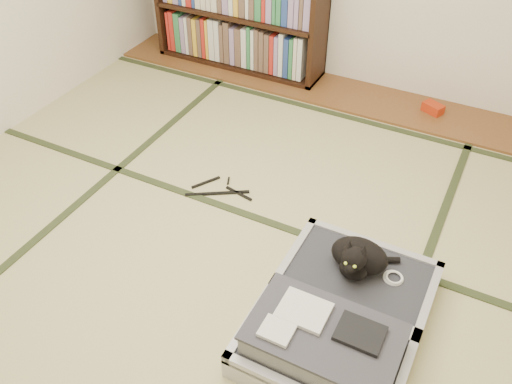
% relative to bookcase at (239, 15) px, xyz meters
% --- Properties ---
extents(floor, '(4.50, 4.50, 0.00)m').
position_rel_bookcase_xyz_m(floor, '(0.99, -2.07, -0.45)').
color(floor, '#BCBD7E').
rests_on(floor, ground).
extents(wood_strip, '(4.00, 0.50, 0.02)m').
position_rel_bookcase_xyz_m(wood_strip, '(0.99, -0.07, -0.44)').
color(wood_strip, brown).
rests_on(wood_strip, ground).
extents(red_item, '(0.17, 0.14, 0.07)m').
position_rel_bookcase_xyz_m(red_item, '(1.67, -0.04, -0.40)').
color(red_item, '#B42B0E').
rests_on(red_item, wood_strip).
extents(tatami_borders, '(4.00, 4.50, 0.01)m').
position_rel_bookcase_xyz_m(tatami_borders, '(0.99, -1.57, -0.45)').
color(tatami_borders, '#2D381E').
rests_on(tatami_borders, ground).
extents(bookcase, '(1.44, 0.33, 0.93)m').
position_rel_bookcase_xyz_m(bookcase, '(0.00, 0.00, 0.00)').
color(bookcase, black).
rests_on(bookcase, wood_strip).
extents(suitcase, '(0.74, 0.98, 0.29)m').
position_rel_bookcase_xyz_m(suitcase, '(1.72, -2.21, -0.35)').
color(suitcase, '#A6A6AB').
rests_on(suitcase, floor).
extents(cat, '(0.33, 0.33, 0.26)m').
position_rel_bookcase_xyz_m(cat, '(1.70, -1.92, -0.21)').
color(cat, black).
rests_on(cat, suitcase).
extents(cable_coil, '(0.10, 0.10, 0.02)m').
position_rel_bookcase_xyz_m(cable_coil, '(1.88, -1.89, -0.30)').
color(cable_coil, white).
rests_on(cable_coil, suitcase).
extents(hanger, '(0.40, 0.29, 0.01)m').
position_rel_bookcase_xyz_m(hanger, '(0.70, -1.55, -0.44)').
color(hanger, black).
rests_on(hanger, floor).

